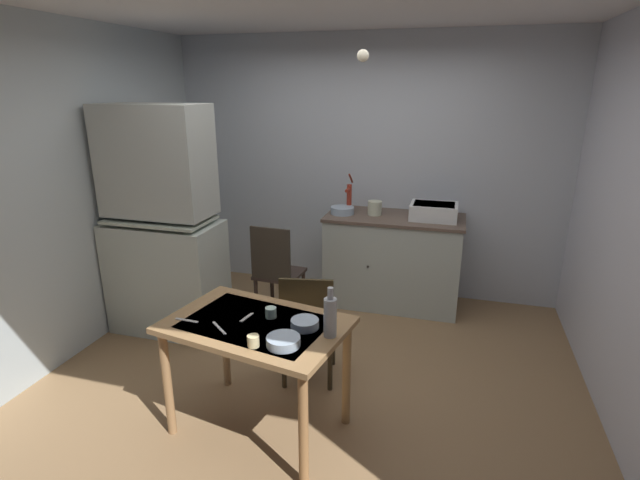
# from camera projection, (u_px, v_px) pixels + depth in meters

# --- Properties ---
(ground_plane) EXTENTS (5.01, 5.01, 0.00)m
(ground_plane) POSITION_uv_depth(u_px,v_px,m) (316.00, 372.00, 3.78)
(ground_plane) COLOR olive
(wall_back) EXTENTS (4.11, 0.10, 2.65)m
(wall_back) POSITION_uv_depth(u_px,v_px,m) (364.00, 168.00, 5.01)
(wall_back) COLOR silver
(wall_back) RESTS_ON ground
(wall_left) EXTENTS (0.10, 3.60, 2.65)m
(wall_left) POSITION_uv_depth(u_px,v_px,m) (74.00, 191.00, 3.90)
(wall_left) COLOR silver
(wall_left) RESTS_ON ground
(hutch_cabinet) EXTENTS (0.98, 0.54, 2.01)m
(hutch_cabinet) POSITION_uv_depth(u_px,v_px,m) (163.00, 230.00, 4.19)
(hutch_cabinet) COLOR #ADB7AE
(hutch_cabinet) RESTS_ON ground
(counter_cabinet) EXTENTS (1.34, 0.64, 0.93)m
(counter_cabinet) POSITION_uv_depth(u_px,v_px,m) (393.00, 260.00, 4.84)
(counter_cabinet) COLOR #ADB7AE
(counter_cabinet) RESTS_ON ground
(sink_basin) EXTENTS (0.44, 0.34, 0.15)m
(sink_basin) POSITION_uv_depth(u_px,v_px,m) (434.00, 211.00, 4.57)
(sink_basin) COLOR white
(sink_basin) RESTS_ON counter_cabinet
(hand_pump) EXTENTS (0.05, 0.27, 0.39)m
(hand_pump) POSITION_uv_depth(u_px,v_px,m) (349.00, 195.00, 4.81)
(hand_pump) COLOR maroon
(hand_pump) RESTS_ON counter_cabinet
(mixing_bowl_counter) EXTENTS (0.23, 0.23, 0.07)m
(mixing_bowl_counter) POSITION_uv_depth(u_px,v_px,m) (342.00, 210.00, 4.77)
(mixing_bowl_counter) COLOR #9EB2C6
(mixing_bowl_counter) RESTS_ON counter_cabinet
(stoneware_crock) EXTENTS (0.14, 0.14, 0.14)m
(stoneware_crock) POSITION_uv_depth(u_px,v_px,m) (375.00, 208.00, 4.73)
(stoneware_crock) COLOR beige
(stoneware_crock) RESTS_ON counter_cabinet
(dining_table) EXTENTS (1.20, 0.89, 0.77)m
(dining_table) POSITION_uv_depth(u_px,v_px,m) (256.00, 338.00, 2.97)
(dining_table) COLOR #977147
(dining_table) RESTS_ON ground
(chair_far_side) EXTENTS (0.47, 0.47, 0.88)m
(chair_far_side) POSITION_uv_depth(u_px,v_px,m) (308.00, 324.00, 3.53)
(chair_far_side) COLOR #332A19
(chair_far_side) RESTS_ON ground
(chair_by_counter) EXTENTS (0.43, 0.43, 0.96)m
(chair_by_counter) POSITION_uv_depth(u_px,v_px,m) (276.00, 271.00, 4.43)
(chair_by_counter) COLOR #322621
(chair_by_counter) RESTS_ON ground
(serving_bowl_wide) EXTENTS (0.19, 0.19, 0.05)m
(serving_bowl_wide) POSITION_uv_depth(u_px,v_px,m) (283.00, 341.00, 2.67)
(serving_bowl_wide) COLOR #9EB2C6
(serving_bowl_wide) RESTS_ON dining_table
(soup_bowl_small) EXTENTS (0.17, 0.17, 0.05)m
(soup_bowl_small) POSITION_uv_depth(u_px,v_px,m) (305.00, 324.00, 2.86)
(soup_bowl_small) COLOR #9EB2C6
(soup_bowl_small) RESTS_ON dining_table
(mug_dark) EXTENTS (0.07, 0.07, 0.06)m
(mug_dark) POSITION_uv_depth(u_px,v_px,m) (271.00, 312.00, 2.99)
(mug_dark) COLOR #ADD1C1
(mug_dark) RESTS_ON dining_table
(teacup_cream) EXTENTS (0.07, 0.07, 0.07)m
(teacup_cream) POSITION_uv_depth(u_px,v_px,m) (253.00, 341.00, 2.66)
(teacup_cream) COLOR beige
(teacup_cream) RESTS_ON dining_table
(glass_bottle) EXTENTS (0.08, 0.08, 0.30)m
(glass_bottle) POSITION_uv_depth(u_px,v_px,m) (330.00, 316.00, 2.74)
(glass_bottle) COLOR #B7BCC1
(glass_bottle) RESTS_ON dining_table
(table_knife) EXTENTS (0.15, 0.13, 0.00)m
(table_knife) POSITION_uv_depth(u_px,v_px,m) (219.00, 328.00, 2.86)
(table_knife) COLOR silver
(table_knife) RESTS_ON dining_table
(teaspoon_near_bowl) EXTENTS (0.04, 0.13, 0.00)m
(teaspoon_near_bowl) POSITION_uv_depth(u_px,v_px,m) (247.00, 317.00, 2.99)
(teaspoon_near_bowl) COLOR beige
(teaspoon_near_bowl) RESTS_ON dining_table
(teaspoon_by_cup) EXTENTS (0.16, 0.03, 0.00)m
(teaspoon_by_cup) POSITION_uv_depth(u_px,v_px,m) (187.00, 320.00, 2.95)
(teaspoon_by_cup) COLOR beige
(teaspoon_by_cup) RESTS_ON dining_table
(pendant_bulb) EXTENTS (0.08, 0.08, 0.08)m
(pendant_bulb) POSITION_uv_depth(u_px,v_px,m) (363.00, 56.00, 3.14)
(pendant_bulb) COLOR #F9EFCC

